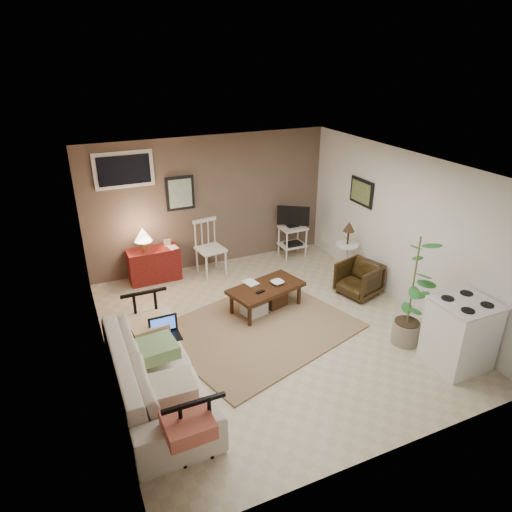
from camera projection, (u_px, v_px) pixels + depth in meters
name	position (u px, v px, depth m)	size (l,w,h in m)	color
floor	(269.00, 329.00, 6.67)	(5.00, 5.00, 0.00)	#C1B293
art_back	(180.00, 193.00, 7.91)	(0.50, 0.03, 0.60)	black
art_right	(362.00, 192.00, 7.73)	(0.03, 0.60, 0.45)	black
window	(124.00, 170.00, 7.37)	(0.96, 0.03, 0.60)	silver
rug	(259.00, 328.00, 6.67)	(2.56, 2.05, 0.02)	#947256
coffee_table	(266.00, 296.00, 7.06)	(1.27, 0.88, 0.44)	#341C0E
sofa	(155.00, 363.00, 5.23)	(2.33, 0.68, 0.91)	beige
sofa_pillows	(164.00, 368.00, 4.99)	(0.45, 2.22, 0.16)	beige
sofa_end_rails	(167.00, 364.00, 5.31)	(0.63, 2.33, 0.78)	black
laptop	(165.00, 330.00, 5.59)	(0.36, 0.26, 0.24)	black
red_console	(153.00, 262.00, 7.94)	(0.88, 0.39, 1.02)	maroon
spindle_chair	(210.00, 249.00, 8.16)	(0.51, 0.51, 0.99)	silver
tv_stand	(293.00, 231.00, 8.78)	(0.54, 0.40, 1.03)	silver
side_table	(348.00, 243.00, 7.93)	(0.39, 0.39, 1.05)	silver
armchair	(359.00, 278.00, 7.49)	(0.60, 0.56, 0.62)	black
potted_plant	(413.00, 288.00, 6.02)	(0.40, 0.40, 1.62)	gray
stove	(460.00, 333.00, 5.76)	(0.71, 0.66, 0.93)	white
bowl	(277.00, 278.00, 7.03)	(0.19, 0.05, 0.19)	#341C0E
book_table	(246.00, 278.00, 6.99)	(0.18, 0.02, 0.25)	#341C0E
book_console	(169.00, 244.00, 7.83)	(0.15, 0.02, 0.20)	#341C0E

